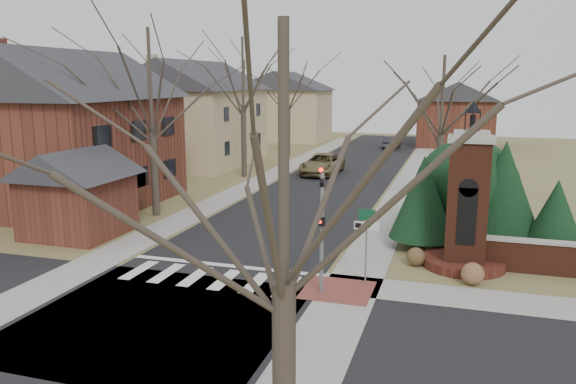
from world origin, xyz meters
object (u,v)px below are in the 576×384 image
(traffic_signal_pole, at_px, (322,221))
(sign_post, at_px, (366,231))
(pickup_truck, at_px, (322,164))
(distant_car, at_px, (392,143))
(brick_gate_monument, at_px, (467,213))

(traffic_signal_pole, distance_m, sign_post, 2.02)
(traffic_signal_pole, bearing_deg, pickup_truck, 103.66)
(sign_post, relative_size, pickup_truck, 0.48)
(pickup_truck, bearing_deg, distant_car, 80.23)
(traffic_signal_pole, height_order, brick_gate_monument, brick_gate_monument)
(brick_gate_monument, distance_m, pickup_truck, 22.54)
(pickup_truck, bearing_deg, sign_post, -72.26)
(brick_gate_monument, distance_m, distant_car, 38.68)
(pickup_truck, height_order, distant_car, pickup_truck)
(traffic_signal_pole, relative_size, brick_gate_monument, 0.69)
(traffic_signal_pole, xyz_separation_m, sign_post, (1.29, 1.41, -0.64))
(sign_post, height_order, pickup_truck, sign_post)
(sign_post, bearing_deg, traffic_signal_pole, -132.43)
(distant_car, bearing_deg, sign_post, 98.33)
(sign_post, xyz_separation_m, brick_gate_monument, (3.41, 3.01, 0.22))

